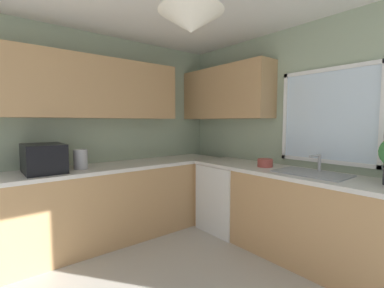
# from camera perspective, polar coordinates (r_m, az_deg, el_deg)

# --- Properties ---
(room_shell) EXTENTS (3.96, 3.56, 2.54)m
(room_shell) POSITION_cam_1_polar(r_m,az_deg,el_deg) (2.80, -2.61, 12.64)
(room_shell) COLOR #9EAD8E
(room_shell) RESTS_ON ground_plane
(counter_run_left) EXTENTS (0.65, 3.17, 0.89)m
(counter_run_left) POSITION_cam_1_polar(r_m,az_deg,el_deg) (3.37, -17.98, -12.01)
(counter_run_left) COLOR tan
(counter_run_left) RESTS_ON ground_plane
(counter_run_back) EXTENTS (3.05, 0.65, 0.89)m
(counter_run_back) POSITION_cam_1_polar(r_m,az_deg,el_deg) (2.97, 25.12, -14.49)
(counter_run_back) COLOR tan
(counter_run_back) RESTS_ON ground_plane
(dishwasher) EXTENTS (0.60, 0.60, 0.85)m
(dishwasher) POSITION_cam_1_polar(r_m,az_deg,el_deg) (3.59, 7.69, -11.18)
(dishwasher) COLOR white
(dishwasher) RESTS_ON ground_plane
(microwave) EXTENTS (0.48, 0.36, 0.29)m
(microwave) POSITION_cam_1_polar(r_m,az_deg,el_deg) (3.09, -29.13, -2.67)
(microwave) COLOR black
(microwave) RESTS_ON counter_run_left
(kettle) EXTENTS (0.15, 0.15, 0.21)m
(kettle) POSITION_cam_1_polar(r_m,az_deg,el_deg) (3.15, -22.70, -3.01)
(kettle) COLOR #B7B7BC
(kettle) RESTS_ON counter_run_left
(sink_assembly) EXTENTS (0.67, 0.40, 0.19)m
(sink_assembly) POSITION_cam_1_polar(r_m,az_deg,el_deg) (2.90, 24.19, -5.65)
(sink_assembly) COLOR #9EA0A5
(sink_assembly) RESTS_ON counter_run_back
(bowl) EXTENTS (0.17, 0.17, 0.09)m
(bowl) POSITION_cam_1_polar(r_m,az_deg,el_deg) (3.16, 15.35, -3.91)
(bowl) COLOR #B74C42
(bowl) RESTS_ON counter_run_back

